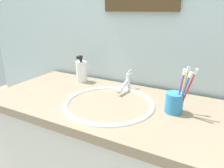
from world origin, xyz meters
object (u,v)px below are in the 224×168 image
toothbrush_red (188,89)px  faucet (126,83)px  toothbrush_cup (174,103)px  toothbrush_yellow (184,87)px  toothbrush_blue (184,90)px  toothbrush_purple (180,88)px  soap_dispenser (81,71)px

toothbrush_red → faucet: bearing=156.0°
toothbrush_cup → toothbrush_yellow: (0.03, 0.02, 0.07)m
faucet → toothbrush_red: size_ratio=0.81×
toothbrush_blue → toothbrush_purple: size_ratio=1.00×
toothbrush_cup → toothbrush_blue: size_ratio=0.46×
toothbrush_yellow → toothbrush_blue: size_ratio=1.02×
toothbrush_red → toothbrush_cup: bearing=170.9°
toothbrush_red → soap_dispenser: size_ratio=1.25×
faucet → toothbrush_purple: toothbrush_purple is taller
toothbrush_cup → toothbrush_blue: (0.04, -0.02, 0.07)m
toothbrush_cup → toothbrush_purple: (0.02, -0.00, 0.07)m
toothbrush_cup → toothbrush_red: (0.05, -0.01, 0.07)m
toothbrush_red → soap_dispenser: (-0.64, 0.16, -0.05)m
toothbrush_blue → soap_dispenser: toothbrush_blue is taller
faucet → toothbrush_cup: (0.29, -0.14, 0.00)m
toothbrush_yellow → toothbrush_red: bearing=-50.7°
toothbrush_yellow → toothbrush_red: size_ratio=0.97×
toothbrush_blue → soap_dispenser: (-0.63, 0.17, -0.05)m
toothbrush_blue → toothbrush_red: size_ratio=0.95×
toothbrush_purple → soap_dispenser: size_ratio=1.19×
toothbrush_cup → soap_dispenser: 0.61m
toothbrush_yellow → toothbrush_red: toothbrush_red is taller
soap_dispenser → toothbrush_red: bearing=-14.0°
toothbrush_yellow → toothbrush_purple: toothbrush_yellow is taller
toothbrush_yellow → toothbrush_purple: bearing=-113.1°
faucet → toothbrush_cup: size_ratio=1.87×
toothbrush_yellow → toothbrush_purple: (-0.01, -0.02, -0.00)m
faucet → soap_dispenser: 0.31m
faucet → toothbrush_blue: size_ratio=0.85×
toothbrush_red → toothbrush_purple: bearing=174.0°
toothbrush_yellow → faucet: bearing=158.4°
toothbrush_red → soap_dispenser: 0.66m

